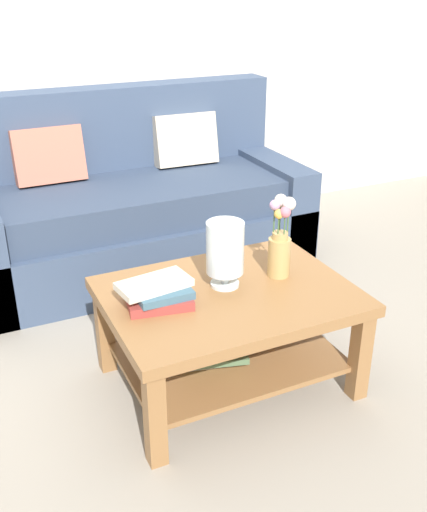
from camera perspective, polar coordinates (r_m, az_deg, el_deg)
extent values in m
plane|color=gray|center=(3.07, -1.25, -7.77)|extent=(10.00, 10.00, 0.00)
cube|color=beige|center=(4.15, -11.42, 20.34)|extent=(6.40, 0.12, 2.70)
cube|color=#384760|center=(3.74, -7.06, 1.53)|extent=(2.03, 0.90, 0.36)
cube|color=#324057|center=(3.61, -7.14, 5.43)|extent=(1.79, 0.74, 0.20)
cube|color=#384760|center=(3.89, -9.18, 10.59)|extent=(2.03, 0.20, 0.70)
cube|color=#384760|center=(4.05, 5.21, 5.31)|extent=(0.20, 0.90, 0.60)
cube|color=#B26651|center=(3.65, -15.46, 9.24)|extent=(0.40, 0.19, 0.34)
cube|color=beige|center=(3.89, -2.75, 11.03)|extent=(0.41, 0.20, 0.34)
cube|color=olive|center=(2.54, 1.45, -3.86)|extent=(1.04, 0.77, 0.05)
cube|color=olive|center=(2.27, -5.60, -15.11)|extent=(0.07, 0.07, 0.41)
cube|color=olive|center=(2.65, 13.80, -9.20)|extent=(0.07, 0.07, 0.41)
cube|color=olive|center=(2.78, -10.32, -6.96)|extent=(0.07, 0.07, 0.41)
cube|color=olive|center=(3.10, 6.34, -3.13)|extent=(0.07, 0.07, 0.41)
cube|color=olive|center=(2.69, 1.38, -9.41)|extent=(0.92, 0.65, 0.02)
cube|color=beige|center=(2.66, -0.50, -9.15)|extent=(0.32, 0.26, 0.04)
cube|color=#51704C|center=(2.61, -0.06, -9.11)|extent=(0.32, 0.27, 0.03)
cube|color=#993833|center=(2.43, -5.22, -4.18)|extent=(0.29, 0.23, 0.04)
cube|color=#3D6075|center=(2.42, -5.02, -3.31)|extent=(0.22, 0.20, 0.03)
cube|color=beige|center=(2.41, -5.68, -2.68)|extent=(0.31, 0.19, 0.03)
cylinder|color=silver|center=(2.57, 1.08, -2.66)|extent=(0.12, 0.12, 0.02)
cylinder|color=silver|center=(2.55, 1.09, -2.01)|extent=(0.04, 0.04, 0.05)
cylinder|color=silver|center=(2.49, 1.11, 0.80)|extent=(0.16, 0.16, 0.22)
sphere|color=slate|center=(2.51, 0.61, -0.48)|extent=(0.05, 0.05, 0.05)
sphere|color=#3D6075|center=(2.53, 1.47, -0.11)|extent=(0.06, 0.06, 0.06)
cylinder|color=tan|center=(2.63, 6.26, -0.11)|extent=(0.10, 0.10, 0.18)
cylinder|color=tan|center=(2.59, 6.36, 1.94)|extent=(0.07, 0.07, 0.03)
cylinder|color=#426638|center=(2.58, 7.12, 3.46)|extent=(0.01, 0.01, 0.11)
sphere|color=silver|center=(2.55, 7.20, 4.96)|extent=(0.06, 0.06, 0.06)
cylinder|color=#426638|center=(2.60, 6.36, 3.73)|extent=(0.01, 0.01, 0.12)
sphere|color=silver|center=(2.57, 6.44, 5.28)|extent=(0.06, 0.06, 0.06)
cylinder|color=#426638|center=(2.57, 5.79, 3.43)|extent=(0.01, 0.01, 0.11)
sphere|color=#B28CB7|center=(2.54, 5.86, 4.85)|extent=(0.05, 0.05, 0.05)
cylinder|color=#426638|center=(2.56, 6.21, 2.93)|extent=(0.01, 0.01, 0.08)
sphere|color=gold|center=(2.54, 6.26, 4.00)|extent=(0.04, 0.04, 0.04)
cylinder|color=#426638|center=(2.55, 6.79, 2.96)|extent=(0.01, 0.01, 0.09)
sphere|color=#C66B7A|center=(2.53, 6.85, 4.16)|extent=(0.05, 0.05, 0.05)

